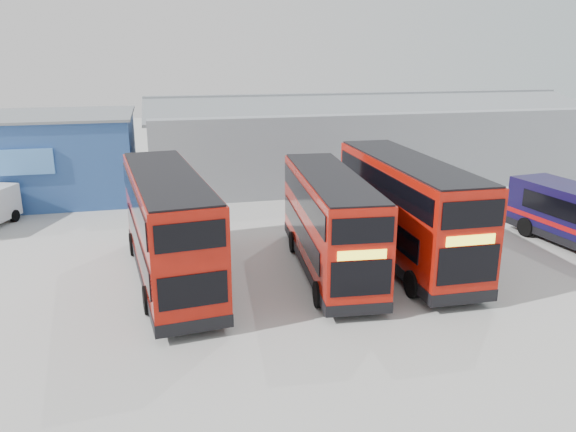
{
  "coord_description": "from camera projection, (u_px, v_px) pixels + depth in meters",
  "views": [
    {
      "loc": [
        -6.35,
        -18.36,
        8.84
      ],
      "look_at": [
        -1.26,
        3.69,
        2.1
      ],
      "focal_mm": 35.0,
      "sensor_mm": 36.0,
      "label": 1
    }
  ],
  "objects": [
    {
      "name": "maintenance_shed",
      "position": [
        362.0,
        139.0,
        40.7
      ],
      "size": [
        30.5,
        12.0,
        5.89
      ],
      "color": "gray",
      "rests_on": "ground"
    },
    {
      "name": "double_decker_left",
      "position": [
        169.0,
        229.0,
        21.66
      ],
      "size": [
        3.62,
        10.51,
        4.36
      ],
      "rotation": [
        0.0,
        0.0,
        3.25
      ],
      "color": "#A61309",
      "rests_on": "ground"
    },
    {
      "name": "double_decker_right",
      "position": [
        406.0,
        211.0,
        23.86
      ],
      "size": [
        2.79,
        10.59,
        4.46
      ],
      "rotation": [
        0.0,
        0.0,
        -0.01
      ],
      "color": "#A61309",
      "rests_on": "ground"
    },
    {
      "name": "ground_plane",
      "position": [
        343.0,
        295.0,
        21.04
      ],
      "size": [
        120.0,
        120.0,
        0.0
      ],
      "primitive_type": "plane",
      "color": "#9C9C97",
      "rests_on": "ground"
    },
    {
      "name": "double_decker_centre",
      "position": [
        329.0,
        224.0,
        22.79
      ],
      "size": [
        3.06,
        9.78,
        4.08
      ],
      "rotation": [
        0.0,
        0.0,
        -0.08
      ],
      "color": "#A61309",
      "rests_on": "ground"
    },
    {
      "name": "office_block",
      "position": [
        31.0,
        157.0,
        34.09
      ],
      "size": [
        12.3,
        8.32,
        5.12
      ],
      "color": "navy",
      "rests_on": "ground"
    }
  ]
}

